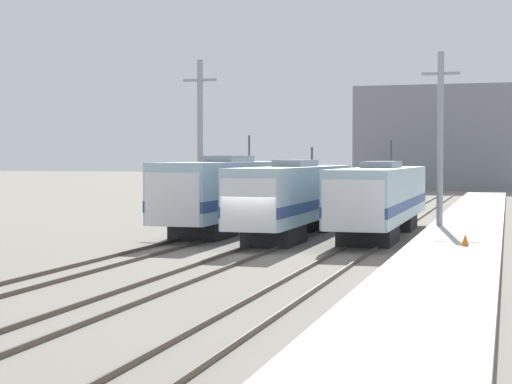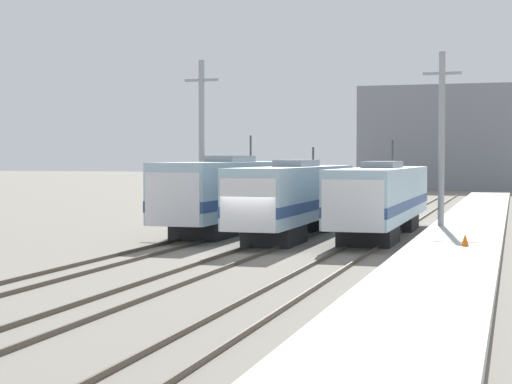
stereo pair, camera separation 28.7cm
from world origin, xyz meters
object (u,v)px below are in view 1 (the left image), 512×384
at_px(locomotive_far_left, 227,193).
at_px(locomotive_far_right, 380,198).
at_px(locomotive_center, 294,197).
at_px(catenary_tower_right, 440,140).
at_px(traffic_cone, 465,240).
at_px(catenary_tower_left, 200,141).

relative_size(locomotive_far_left, locomotive_far_right, 0.99).
relative_size(locomotive_center, catenary_tower_right, 1.73).
height_order(locomotive_center, traffic_cone, locomotive_center).
distance_m(locomotive_center, catenary_tower_right, 9.31).
relative_size(locomotive_center, locomotive_far_right, 1.00).
relative_size(catenary_tower_left, traffic_cone, 19.09).
bearing_deg(locomotive_center, catenary_tower_right, 35.43).
bearing_deg(traffic_cone, locomotive_far_left, 149.35).
bearing_deg(catenary_tower_left, locomotive_center, -35.67).
distance_m(locomotive_far_left, traffic_cone, 15.67).
bearing_deg(locomotive_far_right, catenary_tower_left, 162.51).
bearing_deg(traffic_cone, catenary_tower_left, 145.65).
distance_m(locomotive_far_right, catenary_tower_left, 12.38).
height_order(locomotive_far_right, traffic_cone, locomotive_far_right).
relative_size(locomotive_center, catenary_tower_left, 1.73).
height_order(locomotive_center, catenary_tower_left, catenary_tower_left).
distance_m(locomotive_center, locomotive_far_right, 4.59).
bearing_deg(traffic_cone, locomotive_center, 146.71).
bearing_deg(locomotive_far_left, locomotive_far_right, -3.32).
xyz_separation_m(locomotive_center, catenary_tower_right, (7.15, 5.09, 3.09)).
distance_m(locomotive_far_left, catenary_tower_right, 12.27).
height_order(catenary_tower_left, traffic_cone, catenary_tower_left).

